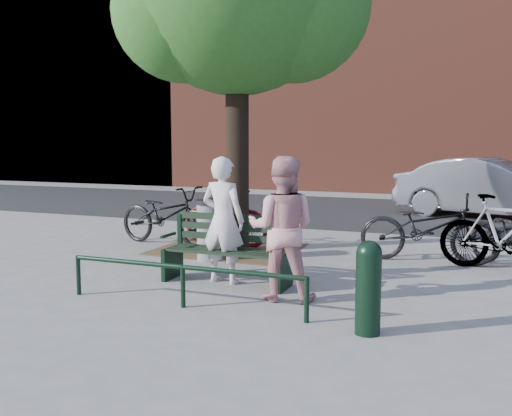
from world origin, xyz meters
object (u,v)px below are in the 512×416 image
at_px(person_right, 282,228).
at_px(park_bench, 229,248).
at_px(person_left, 223,220).
at_px(litter_bin, 210,230).
at_px(bicycle_c, 428,228).
at_px(parked_car, 491,188).
at_px(bollard, 368,284).

bearing_deg(person_right, park_bench, -38.92).
height_order(person_left, litter_bin, person_left).
xyz_separation_m(bicycle_c, parked_car, (0.96, 5.91, 0.19)).
distance_m(bicycle_c, parked_car, 5.99).
relative_size(person_right, bollard, 1.84).
xyz_separation_m(person_left, parked_car, (3.43, 8.29, -0.11)).
distance_m(bollard, bicycle_c, 3.75).
bearing_deg(person_left, person_right, 160.13).
xyz_separation_m(bollard, litter_bin, (-3.07, 2.64, -0.01)).
xyz_separation_m(person_left, litter_bin, (-0.83, 1.28, -0.37)).
relative_size(person_left, person_right, 0.98).
relative_size(person_left, litter_bin, 1.76).
distance_m(litter_bin, parked_car, 8.21).
height_order(park_bench, litter_bin, litter_bin).
bearing_deg(litter_bin, bollard, -40.63).
xyz_separation_m(park_bench, litter_bin, (-0.90, 1.25, 0.02)).
distance_m(person_left, bicycle_c, 3.44).
xyz_separation_m(park_bench, bollard, (2.17, -1.39, 0.03)).
bearing_deg(park_bench, bollard, -32.64).
relative_size(person_right, bicycle_c, 0.83).
xyz_separation_m(person_left, person_right, (1.02, -0.48, 0.01)).
bearing_deg(park_bench, person_left, -155.40).
bearing_deg(bicycle_c, person_right, 151.45).
relative_size(person_right, parked_car, 0.38).
relative_size(park_bench, litter_bin, 1.77).
distance_m(park_bench, person_right, 1.15).
bearing_deg(person_right, bollard, 133.89).
bearing_deg(person_left, park_bench, -149.80).
distance_m(person_left, litter_bin, 1.57).
distance_m(park_bench, bollard, 2.58).
bearing_deg(parked_car, litter_bin, 166.68).
xyz_separation_m(litter_bin, bicycle_c, (3.30, 1.10, 0.06)).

